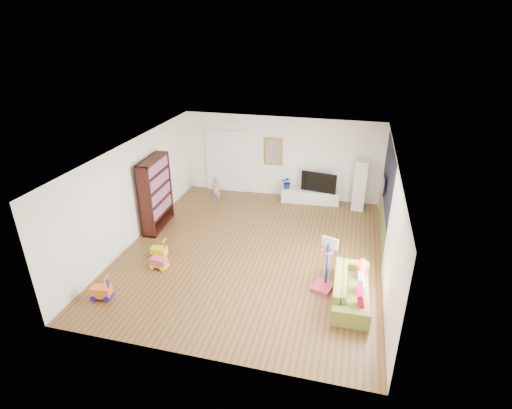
% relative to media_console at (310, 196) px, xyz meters
% --- Properties ---
extents(floor, '(6.50, 7.50, 0.00)m').
position_rel_media_console_xyz_m(floor, '(-1.08, -3.41, -0.22)').
color(floor, brown).
rests_on(floor, ground).
extents(ceiling, '(6.50, 7.50, 0.00)m').
position_rel_media_console_xyz_m(ceiling, '(-1.08, -3.41, 2.48)').
color(ceiling, white).
rests_on(ceiling, ground).
extents(wall_back, '(6.50, 0.00, 2.70)m').
position_rel_media_console_xyz_m(wall_back, '(-1.08, 0.34, 1.13)').
color(wall_back, white).
rests_on(wall_back, ground).
extents(wall_front, '(6.50, 0.00, 2.70)m').
position_rel_media_console_xyz_m(wall_front, '(-1.08, -7.16, 1.13)').
color(wall_front, white).
rests_on(wall_front, ground).
extents(wall_left, '(0.00, 7.50, 2.70)m').
position_rel_media_console_xyz_m(wall_left, '(-4.33, -3.41, 1.13)').
color(wall_left, white).
rests_on(wall_left, ground).
extents(wall_right, '(0.00, 7.50, 2.70)m').
position_rel_media_console_xyz_m(wall_right, '(2.17, -3.41, 1.13)').
color(wall_right, white).
rests_on(wall_right, ground).
extents(navy_accent, '(0.01, 3.20, 1.70)m').
position_rel_media_console_xyz_m(navy_accent, '(2.16, -2.01, 1.63)').
color(navy_accent, black).
rests_on(navy_accent, wall_right).
extents(olive_wainscot, '(0.01, 3.20, 1.00)m').
position_rel_media_console_xyz_m(olive_wainscot, '(2.16, -2.01, 0.28)').
color(olive_wainscot, brown).
rests_on(olive_wainscot, wall_right).
extents(doorway, '(1.45, 0.06, 2.10)m').
position_rel_media_console_xyz_m(doorway, '(-2.98, 0.30, 0.83)').
color(doorway, white).
rests_on(doorway, ground).
extents(painting_back, '(0.62, 0.06, 0.92)m').
position_rel_media_console_xyz_m(painting_back, '(-1.33, 0.30, 1.33)').
color(painting_back, gold).
rests_on(painting_back, wall_back).
extents(artwork_right, '(0.04, 0.56, 0.46)m').
position_rel_media_console_xyz_m(artwork_right, '(2.09, -1.81, 1.33)').
color(artwork_right, '#7F3F8C').
rests_on(artwork_right, wall_right).
extents(media_console, '(1.89, 0.59, 0.43)m').
position_rel_media_console_xyz_m(media_console, '(0.00, 0.00, 0.00)').
color(media_console, silver).
rests_on(media_console, ground).
extents(tall_cabinet, '(0.39, 0.39, 1.61)m').
position_rel_media_console_xyz_m(tall_cabinet, '(1.53, -0.15, 0.59)').
color(tall_cabinet, silver).
rests_on(tall_cabinet, ground).
extents(bookshelf, '(0.45, 1.43, 2.07)m').
position_rel_media_console_xyz_m(bookshelf, '(-4.05, -2.76, 0.82)').
color(bookshelf, black).
rests_on(bookshelf, ground).
extents(sofa, '(0.81, 1.98, 0.57)m').
position_rel_media_console_xyz_m(sofa, '(1.48, -4.81, 0.07)').
color(sofa, olive).
rests_on(sofa, ground).
extents(basketball_hoop, '(0.56, 0.62, 1.23)m').
position_rel_media_console_xyz_m(basketball_hoop, '(0.88, -4.58, 0.40)').
color(basketball_hoop, '#C52D4A').
rests_on(basketball_hoop, ground).
extents(ride_on_yellow, '(0.41, 0.27, 0.52)m').
position_rel_media_console_xyz_m(ride_on_yellow, '(-3.28, -4.29, 0.04)').
color(ride_on_yellow, '#DEE104').
rests_on(ride_on_yellow, ground).
extents(ride_on_orange, '(0.45, 0.33, 0.55)m').
position_rel_media_console_xyz_m(ride_on_orange, '(-3.74, -6.10, 0.06)').
color(ride_on_orange, orange).
rests_on(ride_on_orange, ground).
extents(ride_on_pink, '(0.41, 0.27, 0.52)m').
position_rel_media_console_xyz_m(ride_on_pink, '(-3.06, -4.74, 0.04)').
color(ride_on_pink, '#D35073').
rests_on(ride_on_pink, ground).
extents(child, '(0.34, 0.24, 0.88)m').
position_rel_media_console_xyz_m(child, '(-2.99, -0.78, 0.22)').
color(child, gray).
rests_on(child, ground).
extents(tv, '(1.15, 0.34, 0.66)m').
position_rel_media_console_xyz_m(tv, '(0.27, 0.01, 0.55)').
color(tv, black).
rests_on(tv, media_console).
extents(vase_plant, '(0.39, 0.35, 0.41)m').
position_rel_media_console_xyz_m(vase_plant, '(-0.76, -0.04, 0.42)').
color(vase_plant, '#071A8F').
rests_on(vase_plant, media_console).
extents(pillow_left, '(0.13, 0.42, 0.41)m').
position_rel_media_console_xyz_m(pillow_left, '(1.67, -5.35, 0.23)').
color(pillow_left, '#BA0E30').
rests_on(pillow_left, sofa).
extents(pillow_center, '(0.10, 0.36, 0.36)m').
position_rel_media_console_xyz_m(pillow_center, '(1.68, -4.80, 0.23)').
color(pillow_center, white).
rests_on(pillow_center, sofa).
extents(pillow_right, '(0.18, 0.36, 0.35)m').
position_rel_media_console_xyz_m(pillow_right, '(1.68, -4.26, 0.23)').
color(pillow_right, '#BB4212').
rests_on(pillow_right, sofa).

